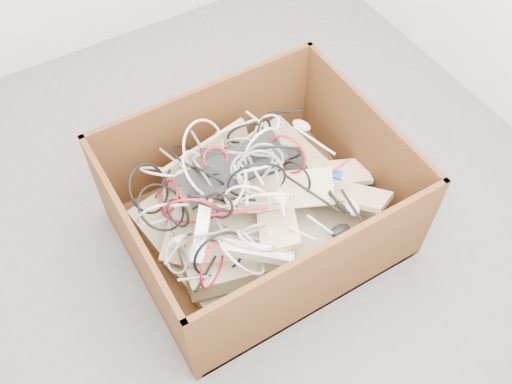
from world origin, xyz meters
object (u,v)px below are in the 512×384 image
power_strip_right (258,252)px  power_strip_left (202,230)px  cardboard_box (255,216)px  vga_plug (337,175)px

power_strip_right → power_strip_left: bearing=164.9°
cardboard_box → vga_plug: cardboard_box is taller
vga_plug → cardboard_box: bearing=-156.1°
cardboard_box → power_strip_left: size_ratio=4.17×
power_strip_right → vga_plug: 0.52m
cardboard_box → power_strip_left: 0.39m
power_strip_right → vga_plug: power_strip_right is taller
cardboard_box → vga_plug: bearing=-18.8°
cardboard_box → power_strip_left: cardboard_box is taller
power_strip_right → vga_plug: (0.50, 0.15, 0.01)m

